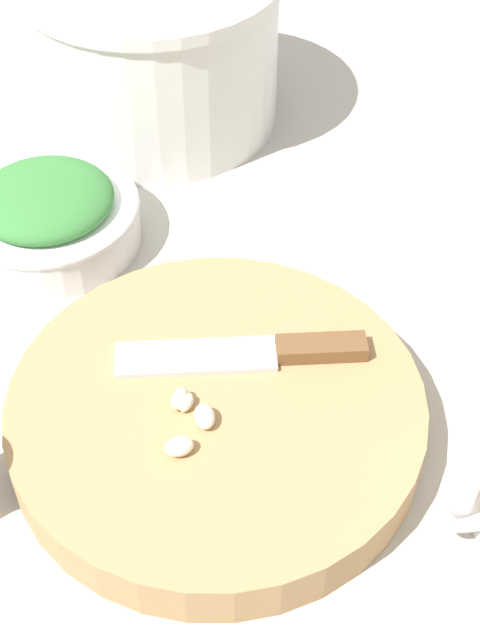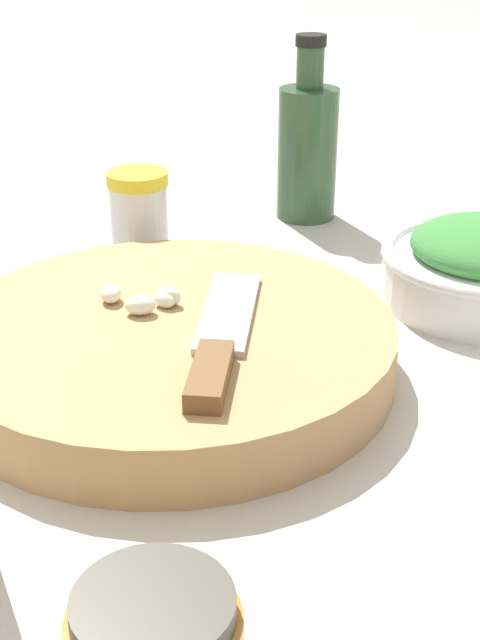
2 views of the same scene
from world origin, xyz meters
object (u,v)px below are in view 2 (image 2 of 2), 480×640
object	(u,v)px
cutting_board	(171,347)
spice_jar	(139,218)
garlic_cloves	(141,299)
oil_bottle	(307,147)
chef_knife	(220,340)

from	to	relation	value
cutting_board	spice_jar	world-z (taller)	spice_jar
garlic_cloves	oil_bottle	bearing A→B (deg)	-166.10
cutting_board	spice_jar	size ratio (longest dim) A/B	3.66
cutting_board	chef_knife	world-z (taller)	chef_knife
garlic_cloves	oil_bottle	size ratio (longest dim) A/B	0.33
garlic_cloves	spice_jar	world-z (taller)	spice_jar
cutting_board	garlic_cloves	size ratio (longest dim) A/B	5.27
chef_knife	oil_bottle	size ratio (longest dim) A/B	0.98
chef_knife	oil_bottle	xyz separation A→B (m)	(-0.34, -0.16, 0.03)
chef_knife	oil_bottle	bearing A→B (deg)	83.65
cutting_board	chef_knife	xyz separation A→B (m)	(0.01, 0.05, 0.02)
spice_jar	oil_bottle	distance (m)	0.20
cutting_board	spice_jar	bearing A→B (deg)	-130.38
oil_bottle	spice_jar	bearing A→B (deg)	-13.06
cutting_board	garlic_cloves	distance (m)	0.04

